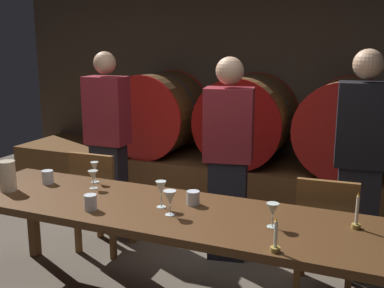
{
  "coord_description": "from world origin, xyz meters",
  "views": [
    {
      "loc": [
        1.42,
        -2.32,
        1.8
      ],
      "look_at": [
        0.11,
        0.73,
        1.04
      ],
      "focal_mm": 44.36,
      "sensor_mm": 36.0,
      "label": 1
    }
  ],
  "objects_px": {
    "wine_barrel_left": "(159,113)",
    "guest_center": "(228,158)",
    "wine_glass_right": "(170,198)",
    "wine_glass_far_right": "(273,210)",
    "guest_right": "(360,162)",
    "guest_left": "(108,140)",
    "wine_barrel_right": "(347,126)",
    "wine_glass_center_left": "(93,176)",
    "chair_right": "(326,231)",
    "dining_table": "(166,218)",
    "cup_right": "(193,198)",
    "pitcher": "(8,176)",
    "wine_barrel_center": "(247,119)",
    "cup_left": "(48,177)",
    "wine_glass_left": "(95,168)",
    "candle_left": "(275,242)",
    "candle_right": "(357,218)",
    "chair_left": "(100,197)",
    "wine_glass_center_right": "(161,189)"
  },
  "relations": [
    {
      "from": "wine_barrel_left",
      "to": "guest_center",
      "type": "height_order",
      "value": "guest_center"
    },
    {
      "from": "wine_glass_right",
      "to": "wine_glass_far_right",
      "type": "relative_size",
      "value": 1.08
    },
    {
      "from": "guest_right",
      "to": "guest_left",
      "type": "bearing_deg",
      "value": -8.29
    },
    {
      "from": "wine_barrel_right",
      "to": "wine_glass_center_left",
      "type": "relative_size",
      "value": 6.92
    },
    {
      "from": "chair_right",
      "to": "guest_left",
      "type": "height_order",
      "value": "guest_left"
    },
    {
      "from": "dining_table",
      "to": "cup_right",
      "type": "xyz_separation_m",
      "value": [
        0.13,
        0.14,
        0.11
      ]
    },
    {
      "from": "pitcher",
      "to": "wine_glass_far_right",
      "type": "distance_m",
      "value": 1.87
    },
    {
      "from": "wine_barrel_center",
      "to": "wine_barrel_right",
      "type": "distance_m",
      "value": 1.0
    },
    {
      "from": "guest_left",
      "to": "cup_left",
      "type": "height_order",
      "value": "guest_left"
    },
    {
      "from": "guest_center",
      "to": "wine_glass_left",
      "type": "height_order",
      "value": "guest_center"
    },
    {
      "from": "guest_right",
      "to": "candle_left",
      "type": "height_order",
      "value": "guest_right"
    },
    {
      "from": "guest_right",
      "to": "candle_left",
      "type": "bearing_deg",
      "value": 71.04
    },
    {
      "from": "guest_left",
      "to": "wine_glass_far_right",
      "type": "bearing_deg",
      "value": 144.86
    },
    {
      "from": "guest_right",
      "to": "cup_right",
      "type": "bearing_deg",
      "value": 38.37
    },
    {
      "from": "guest_right",
      "to": "wine_glass_far_right",
      "type": "height_order",
      "value": "guest_right"
    },
    {
      "from": "wine_barrel_left",
      "to": "candle_left",
      "type": "distance_m",
      "value": 3.18
    },
    {
      "from": "wine_glass_left",
      "to": "wine_glass_far_right",
      "type": "xyz_separation_m",
      "value": [
        1.42,
        -0.32,
        -0.01
      ]
    },
    {
      "from": "pitcher",
      "to": "wine_glass_right",
      "type": "relative_size",
      "value": 1.38
    },
    {
      "from": "wine_barrel_right",
      "to": "dining_table",
      "type": "height_order",
      "value": "wine_barrel_right"
    },
    {
      "from": "candle_right",
      "to": "cup_right",
      "type": "distance_m",
      "value": 1.0
    },
    {
      "from": "dining_table",
      "to": "guest_center",
      "type": "xyz_separation_m",
      "value": [
        0.09,
        0.95,
        0.18
      ]
    },
    {
      "from": "candle_left",
      "to": "wine_glass_left",
      "type": "xyz_separation_m",
      "value": [
        -1.51,
        0.62,
        0.06
      ]
    },
    {
      "from": "wine_glass_center_left",
      "to": "candle_right",
      "type": "bearing_deg",
      "value": -0.52
    },
    {
      "from": "chair_left",
      "to": "wine_glass_far_right",
      "type": "height_order",
      "value": "same"
    },
    {
      "from": "chair_right",
      "to": "cup_left",
      "type": "bearing_deg",
      "value": 10.78
    },
    {
      "from": "pitcher",
      "to": "cup_right",
      "type": "xyz_separation_m",
      "value": [
        1.31,
        0.25,
        -0.06
      ]
    },
    {
      "from": "candle_right",
      "to": "wine_glass_far_right",
      "type": "bearing_deg",
      "value": -158.86
    },
    {
      "from": "wine_glass_right",
      "to": "wine_glass_center_left",
      "type": "bearing_deg",
      "value": 161.09
    },
    {
      "from": "guest_center",
      "to": "candle_left",
      "type": "distance_m",
      "value": 1.46
    },
    {
      "from": "chair_right",
      "to": "guest_left",
      "type": "bearing_deg",
      "value": -17.55
    },
    {
      "from": "dining_table",
      "to": "chair_right",
      "type": "height_order",
      "value": "chair_right"
    },
    {
      "from": "wine_barrel_center",
      "to": "wine_glass_far_right",
      "type": "distance_m",
      "value": 2.36
    },
    {
      "from": "wine_barrel_left",
      "to": "wine_glass_far_right",
      "type": "distance_m",
      "value": 2.88
    },
    {
      "from": "chair_left",
      "to": "cup_right",
      "type": "xyz_separation_m",
      "value": [
        1.06,
        -0.49,
        0.29
      ]
    },
    {
      "from": "wine_barrel_center",
      "to": "chair_left",
      "type": "bearing_deg",
      "value": -117.29
    },
    {
      "from": "wine_barrel_center",
      "to": "wine_glass_center_left",
      "type": "distance_m",
      "value": 2.09
    },
    {
      "from": "wine_barrel_right",
      "to": "chair_left",
      "type": "bearing_deg",
      "value": -139.2
    },
    {
      "from": "chair_left",
      "to": "candle_right",
      "type": "bearing_deg",
      "value": 164.82
    },
    {
      "from": "guest_right",
      "to": "pitcher",
      "type": "xyz_separation_m",
      "value": [
        -2.25,
        -1.22,
        -0.04
      ]
    },
    {
      "from": "wine_barrel_left",
      "to": "pitcher",
      "type": "xyz_separation_m",
      "value": [
        -0.01,
        -2.29,
        -0.11
      ]
    },
    {
      "from": "guest_center",
      "to": "guest_right",
      "type": "xyz_separation_m",
      "value": [
        0.99,
        0.16,
        0.04
      ]
    },
    {
      "from": "wine_barrel_left",
      "to": "wine_barrel_center",
      "type": "bearing_deg",
      "value": 0.0
    },
    {
      "from": "chair_left",
      "to": "wine_glass_center_right",
      "type": "bearing_deg",
      "value": 143.37
    },
    {
      "from": "chair_left",
      "to": "pitcher",
      "type": "relative_size",
      "value": 4.12
    },
    {
      "from": "chair_left",
      "to": "wine_glass_far_right",
      "type": "xyz_separation_m",
      "value": [
        1.62,
        -0.65,
        0.35
      ]
    },
    {
      "from": "candle_left",
      "to": "cup_left",
      "type": "xyz_separation_m",
      "value": [
        -1.81,
        0.46,
        -0.0
      ]
    },
    {
      "from": "candle_left",
      "to": "cup_right",
      "type": "distance_m",
      "value": 0.8
    },
    {
      "from": "guest_center",
      "to": "candle_left",
      "type": "relative_size",
      "value": 8.81
    },
    {
      "from": "cup_left",
      "to": "chair_right",
      "type": "bearing_deg",
      "value": 14.75
    },
    {
      "from": "wine_glass_right",
      "to": "wine_glass_center_right",
      "type": "bearing_deg",
      "value": 137.86
    }
  ]
}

